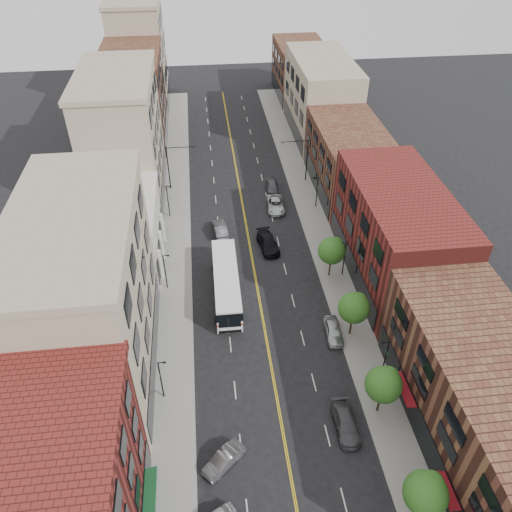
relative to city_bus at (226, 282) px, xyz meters
name	(u,v)px	position (x,y,z in m)	size (l,w,h in m)	color
ground	(288,461)	(3.82, -22.06, -1.98)	(220.00, 220.00, 0.00)	black
sidewalk_left	(176,235)	(-6.18, 12.94, -1.91)	(4.00, 110.00, 0.15)	gray
sidewalk_right	(316,226)	(13.82, 12.94, -1.91)	(4.00, 110.00, 0.15)	gray
bldg_l_tanoffice	(90,300)	(-13.18, -9.06, 7.02)	(10.00, 22.00, 18.00)	gray
bldg_l_white	(118,232)	(-13.18, 8.94, 2.02)	(10.00, 14.00, 8.00)	silver
bldg_l_far_a	(124,139)	(-13.18, 25.94, 7.02)	(10.00, 20.00, 18.00)	gray
bldg_l_far_b	(135,99)	(-13.18, 45.94, 5.52)	(10.00, 20.00, 15.00)	brown
bldg_l_far_c	(140,55)	(-13.18, 63.94, 8.02)	(10.00, 16.00, 20.00)	gray
bldg_r_near	(488,408)	(20.82, -22.06, 3.02)	(10.00, 26.00, 10.00)	brown
bldg_r_mid	(396,233)	(20.82, 1.94, 4.02)	(10.00, 22.00, 12.00)	maroon
bldg_r_far_a	(349,160)	(20.82, 22.94, 3.02)	(10.00, 20.00, 10.00)	brown
bldg_r_far_b	(321,97)	(20.82, 43.94, 5.02)	(10.00, 22.00, 14.00)	gray
bldg_r_far_c	(300,70)	(20.82, 63.94, 3.52)	(10.00, 18.00, 11.00)	brown
tree_r_0	(426,492)	(13.20, -27.99, 2.14)	(3.40, 3.40, 5.59)	black
tree_r_1	(384,383)	(13.20, -17.99, 2.14)	(3.40, 3.40, 5.59)	black
tree_r_2	(355,307)	(13.20, -7.99, 2.14)	(3.40, 3.40, 5.59)	black
tree_r_3	(332,250)	(13.20, 2.01, 2.14)	(3.40, 3.40, 5.59)	black
lamp_l_1	(161,378)	(-7.14, -14.06, 0.99)	(0.81, 0.55, 5.05)	black
lamp_l_2	(165,270)	(-7.14, 1.94, 0.99)	(0.81, 0.55, 5.05)	black
lamp_l_3	(168,199)	(-7.14, 17.94, 0.99)	(0.81, 0.55, 5.05)	black
lamp_r_1	(385,357)	(14.77, -14.06, 0.99)	(0.81, 0.55, 5.05)	black
lamp_r_2	(344,257)	(14.77, 1.94, 0.99)	(0.81, 0.55, 5.05)	black
lamp_r_3	(317,190)	(14.77, 17.94, 0.99)	(0.81, 0.55, 5.05)	black
signal_mast_left	(172,163)	(-6.45, 25.94, 2.66)	(4.49, 0.18, 7.20)	black
signal_mast_right	(303,156)	(14.08, 25.94, 2.66)	(4.49, 0.18, 7.20)	black
city_bus	(226,282)	(0.00, 0.00, 0.00)	(3.32, 13.31, 3.41)	white
car_angle_b	(224,460)	(-1.78, -21.69, -1.30)	(1.45, 4.17, 1.37)	gray
car_parked_mid	(346,424)	(9.62, -19.49, -1.26)	(2.03, 5.00, 1.45)	#424246
car_parked_far	(333,331)	(11.22, -8.11, -1.23)	(1.77, 4.40, 1.50)	silver
car_lane_behind	(220,229)	(-0.04, 12.80, -1.18)	(1.70, 4.86, 1.60)	#47484C
car_lane_a	(268,243)	(6.20, 8.63, -1.18)	(2.25, 5.54, 1.61)	black
car_lane_b	(276,205)	(8.69, 18.17, -1.23)	(2.49, 5.39, 1.50)	silver
car_lane_c	(272,186)	(8.90, 23.65, -1.22)	(1.80, 4.48, 1.53)	#4E4E53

